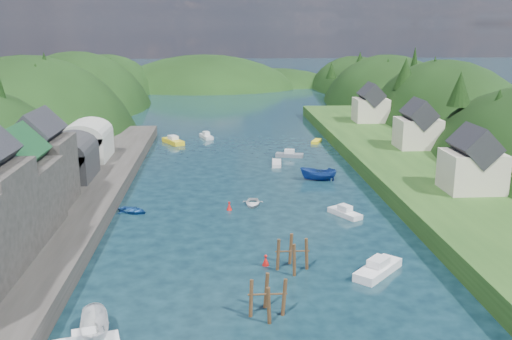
{
  "coord_description": "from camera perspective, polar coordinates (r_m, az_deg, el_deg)",
  "views": [
    {
      "loc": [
        -4.89,
        -45.7,
        22.98
      ],
      "look_at": [
        0.0,
        28.0,
        4.0
      ],
      "focal_mm": 40.0,
      "sensor_mm": 36.0,
      "label": 1
    }
  ],
  "objects": [
    {
      "name": "piling_cluster_far",
      "position": [
        55.36,
        3.65,
        -8.66
      ],
      "size": [
        3.32,
        3.08,
        3.75
      ],
      "color": "#382314",
      "rests_on": "ground"
    },
    {
      "name": "boat_sheds",
      "position": [
        89.06,
        -17.44,
        2.27
      ],
      "size": [
        7.0,
        21.0,
        7.5
      ],
      "color": "#2D2D30",
      "rests_on": "quay_left"
    },
    {
      "name": "hillside_left",
      "position": [
        130.91,
        -21.52,
        -0.32
      ],
      "size": [
        44.0,
        245.56,
        52.0
      ],
      "color": "black",
      "rests_on": "ground"
    },
    {
      "name": "ground",
      "position": [
        98.54,
        -0.85,
        0.92
      ],
      "size": [
        600.0,
        600.0,
        0.0
      ],
      "primitive_type": "plane",
      "color": "black",
      "rests_on": "ground"
    },
    {
      "name": "hillside_right",
      "position": [
        134.09,
        18.16,
        0.58
      ],
      "size": [
        36.0,
        245.56,
        48.0
      ],
      "color": "black",
      "rests_on": "ground"
    },
    {
      "name": "channel_buoy_near",
      "position": [
        56.51,
        0.97,
        -9.05
      ],
      "size": [
        0.7,
        0.7,
        1.1
      ],
      "color": "#B7110E",
      "rests_on": "ground"
    },
    {
      "name": "far_hills",
      "position": [
        222.37,
        -2.19,
        5.66
      ],
      "size": [
        103.0,
        68.0,
        44.0
      ],
      "color": "black",
      "rests_on": "ground"
    },
    {
      "name": "moored_boats",
      "position": [
        75.24,
        -1.78,
        -2.89
      ],
      "size": [
        34.17,
        83.11,
        2.17
      ],
      "color": "silver",
      "rests_on": "ground"
    },
    {
      "name": "right_bank_cottages",
      "position": [
        101.08,
        15.29,
        4.14
      ],
      "size": [
        9.0,
        59.24,
        8.41
      ],
      "color": "beige",
      "rests_on": "terrace_right"
    },
    {
      "name": "hill_trees",
      "position": [
        111.73,
        -0.72,
        8.33
      ],
      "size": [
        91.45,
        148.12,
        12.5
      ],
      "color": "black",
      "rests_on": "ground"
    },
    {
      "name": "piling_cluster_near",
      "position": [
        47.16,
        1.15,
        -12.95
      ],
      "size": [
        3.2,
        2.98,
        3.75
      ],
      "color": "#382314",
      "rests_on": "ground"
    },
    {
      "name": "quay_left",
      "position": [
        71.86,
        -19.07,
        -4.22
      ],
      "size": [
        12.0,
        110.0,
        2.0
      ],
      "primitive_type": "cube",
      "color": "#2D2B28",
      "rests_on": "ground"
    },
    {
      "name": "channel_buoy_far",
      "position": [
        72.64,
        -2.69,
        -3.65
      ],
      "size": [
        0.7,
        0.7,
        1.1
      ],
      "color": "#B7110E",
      "rests_on": "ground"
    },
    {
      "name": "terrace_right",
      "position": [
        93.34,
        15.0,
        0.42
      ],
      "size": [
        16.0,
        120.0,
        2.4
      ],
      "primitive_type": "cube",
      "color": "#234719",
      "rests_on": "ground"
    }
  ]
}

